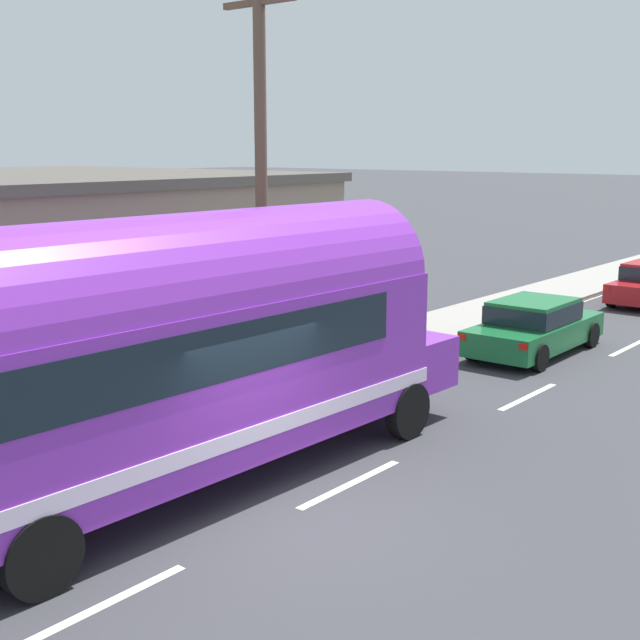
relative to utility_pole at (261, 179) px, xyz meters
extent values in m
plane|color=#38383D|center=(4.18, -3.99, -4.42)|extent=(300.00, 300.00, 0.00)
cube|color=silver|center=(4.18, -7.07, -4.42)|extent=(0.14, 2.40, 0.01)
cube|color=silver|center=(4.18, -2.50, -4.42)|extent=(0.14, 2.40, 0.01)
cube|color=silver|center=(4.18, 3.48, -4.42)|extent=(0.14, 2.40, 0.01)
cube|color=silver|center=(4.18, 9.14, -4.42)|extent=(0.14, 2.40, 0.01)
cube|color=silver|center=(0.63, 8.01, -4.42)|extent=(0.12, 80.00, 0.01)
cube|color=gray|center=(-0.66, 6.01, -4.35)|extent=(2.59, 90.00, 0.15)
cube|color=black|center=(-3.22, -3.59, -2.62)|extent=(0.08, 18.60, 1.20)
cylinder|color=brown|center=(0.00, 0.00, -0.17)|extent=(0.24, 0.24, 8.50)
cube|color=brown|center=(0.00, 0.00, 3.28)|extent=(1.80, 0.12, 0.12)
cube|color=purple|center=(2.39, -4.34, -2.67)|extent=(2.73, 9.20, 2.30)
cylinder|color=purple|center=(2.39, -4.34, -1.52)|extent=(2.68, 9.10, 2.45)
cube|color=purple|center=(2.52, 0.88, -3.35)|extent=(2.29, 1.36, 0.95)
cube|color=silver|center=(2.39, -4.34, -3.32)|extent=(2.77, 9.24, 0.24)
cube|color=black|center=(2.38, -4.64, -2.07)|extent=(2.71, 7.41, 0.76)
cube|color=black|center=(2.50, 0.28, -2.02)|extent=(2.14, 0.15, 0.96)
cube|color=silver|center=(2.54, 1.57, -3.47)|extent=(0.90, 0.12, 0.56)
cylinder|color=black|center=(1.32, -0.14, -3.92)|extent=(0.29, 1.01, 1.00)
cylinder|color=black|center=(3.66, -0.20, -3.92)|extent=(0.29, 1.01, 1.00)
cylinder|color=black|center=(3.48, -7.34, -3.92)|extent=(0.29, 1.01, 1.00)
cube|color=#196633|center=(2.58, 7.01, -3.90)|extent=(1.85, 4.49, 0.60)
cube|color=#196633|center=(2.58, 6.88, -3.33)|extent=(1.62, 2.14, 0.55)
cube|color=black|center=(2.58, 6.88, -3.36)|extent=(1.68, 2.18, 0.43)
cube|color=red|center=(1.83, 4.75, -3.72)|extent=(0.20, 0.04, 0.14)
cube|color=red|center=(3.38, 4.77, -3.72)|extent=(0.20, 0.04, 0.14)
cylinder|color=black|center=(1.71, 8.53, -4.10)|extent=(0.21, 0.64, 0.64)
cylinder|color=black|center=(3.42, 8.55, -4.10)|extent=(0.21, 0.64, 0.64)
cylinder|color=black|center=(1.74, 5.46, -4.10)|extent=(0.21, 0.64, 0.64)
cylinder|color=black|center=(3.45, 5.48, -4.10)|extent=(0.21, 0.64, 0.64)
cube|color=red|center=(1.78, 13.67, -3.72)|extent=(0.20, 0.04, 0.14)
cylinder|color=black|center=(1.71, 14.38, -4.10)|extent=(0.20, 0.64, 0.64)
camera|label=1|loc=(11.56, -12.12, 0.61)|focal=47.51mm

